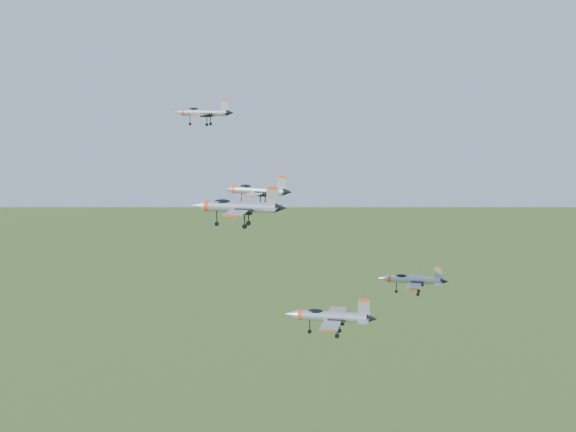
% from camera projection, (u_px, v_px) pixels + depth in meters
% --- Properties ---
extents(jet_lead, '(11.72, 9.70, 3.13)m').
position_uv_depth(jet_lead, '(203.00, 112.00, 147.06)').
color(jet_lead, '#9599A0').
extents(jet_left_high, '(11.70, 9.61, 3.13)m').
position_uv_depth(jet_left_high, '(256.00, 190.00, 126.24)').
color(jet_left_high, '#9599A0').
extents(jet_right_high, '(13.30, 11.11, 3.56)m').
position_uv_depth(jet_right_high, '(237.00, 206.00, 107.50)').
color(jet_right_high, '#9599A0').
extents(jet_left_low, '(11.38, 9.46, 3.04)m').
position_uv_depth(jet_left_low, '(412.00, 280.00, 128.96)').
color(jet_left_low, '#9599A0').
extents(jet_right_low, '(13.06, 10.87, 3.49)m').
position_uv_depth(jet_right_low, '(330.00, 316.00, 111.47)').
color(jet_right_low, '#9599A0').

